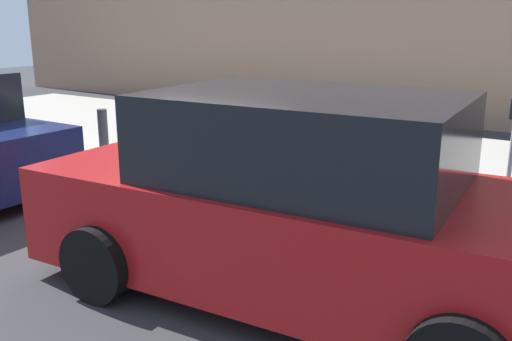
{
  "coord_description": "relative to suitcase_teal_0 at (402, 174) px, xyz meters",
  "views": [
    {
      "loc": [
        -4.91,
        5.69,
        2.22
      ],
      "look_at": [
        -1.59,
        0.51,
        0.57
      ],
      "focal_mm": 39.41,
      "sensor_mm": 36.0,
      "label": 1
    }
  ],
  "objects": [
    {
      "name": "fire_hydrant",
      "position": [
        4.25,
        -0.0,
        0.05
      ],
      "size": [
        0.39,
        0.21,
        0.72
      ],
      "color": "#99999E",
      "rests_on": "sidewalk_curb"
    },
    {
      "name": "suitcase_teal_7",
      "position": [
        3.46,
        -0.03,
        0.01
      ],
      "size": [
        0.46,
        0.25,
        0.73
      ],
      "color": "#0F606B",
      "rests_on": "sidewalk_curb"
    },
    {
      "name": "suitcase_teal_0",
      "position": [
        0.0,
        0.0,
        0.0
      ],
      "size": [
        0.36,
        0.25,
        0.72
      ],
      "color": "#0F606B",
      "rests_on": "sidewalk_curb"
    },
    {
      "name": "suitcase_red_2",
      "position": [
        0.93,
        0.06,
        0.02
      ],
      "size": [
        0.35,
        0.27,
        0.99
      ],
      "color": "red",
      "rests_on": "sidewalk_curb"
    },
    {
      "name": "sidewalk_curb",
      "position": [
        2.93,
        -1.9,
        -0.4
      ],
      "size": [
        18.0,
        5.0,
        0.14
      ],
      "primitive_type": "cube",
      "color": "#ADA89E",
      "rests_on": "ground_plane"
    },
    {
      "name": "suitcase_black_5",
      "position": [
        2.41,
        -0.02,
        -0.01
      ],
      "size": [
        0.48,
        0.26,
        0.7
      ],
      "color": "black",
      "rests_on": "sidewalk_curb"
    },
    {
      "name": "suitcase_silver_1",
      "position": [
        0.47,
        0.03,
        0.01
      ],
      "size": [
        0.4,
        0.23,
        0.74
      ],
      "color": "#9EA0A8",
      "rests_on": "sidewalk_curb"
    },
    {
      "name": "ground_plane",
      "position": [
        2.93,
        0.6,
        -0.47
      ],
      "size": [
        40.0,
        40.0,
        0.0
      ],
      "primitive_type": "plane",
      "color": "#333335"
    },
    {
      "name": "bollard_post",
      "position": [
        4.87,
        0.15,
        0.03
      ],
      "size": [
        0.15,
        0.15,
        0.71
      ],
      "primitive_type": "cylinder",
      "color": "#333338",
      "rests_on": "sidewalk_curb"
    },
    {
      "name": "suitcase_olive_4",
      "position": [
        1.9,
        0.02,
        -0.05
      ],
      "size": [
        0.38,
        0.25,
        0.85
      ],
      "color": "#59601E",
      "rests_on": "sidewalk_curb"
    },
    {
      "name": "parked_car_red_0",
      "position": [
        -0.0,
        2.49,
        0.32
      ],
      "size": [
        4.62,
        2.18,
        1.69
      ],
      "color": "#AD1619",
      "rests_on": "ground_plane"
    },
    {
      "name": "suitcase_navy_3",
      "position": [
        1.41,
        0.05,
        -0.0
      ],
      "size": [
        0.44,
        0.21,
        0.71
      ],
      "color": "navy",
      "rests_on": "sidewalk_curb"
    },
    {
      "name": "suitcase_maroon_6",
      "position": [
        2.94,
        0.07,
        0.0
      ],
      "size": [
        0.42,
        0.24,
        0.72
      ],
      "color": "maroon",
      "rests_on": "sidewalk_curb"
    }
  ]
}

